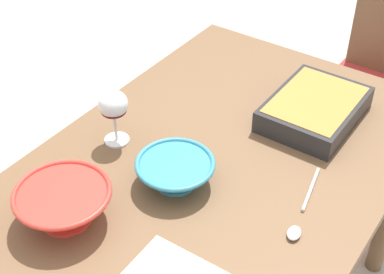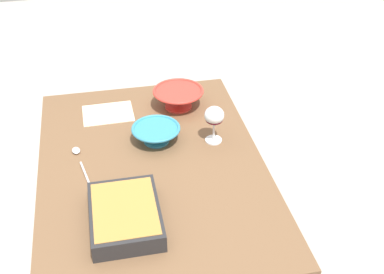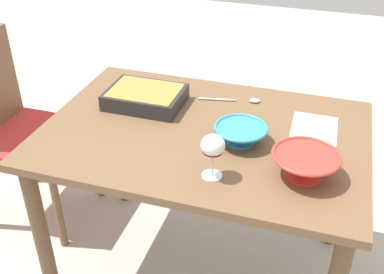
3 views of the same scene
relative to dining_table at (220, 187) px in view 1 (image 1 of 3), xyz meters
name	(u,v)px [view 1 (image 1 of 3)]	position (x,y,z in m)	size (l,w,h in m)	color
dining_table	(220,187)	(0.00, 0.00, 0.00)	(1.19, 0.83, 0.73)	brown
wine_glass	(113,107)	(-0.10, 0.26, 0.22)	(0.08, 0.08, 0.15)	white
casserole_dish	(315,108)	(0.28, -0.12, 0.14)	(0.30, 0.22, 0.06)	#262628
mixing_bowl	(64,204)	(-0.38, 0.17, 0.16)	(0.22, 0.22, 0.09)	red
small_bowl	(175,171)	(-0.15, 0.04, 0.15)	(0.19, 0.19, 0.07)	teal
serving_spoon	(300,217)	(-0.08, -0.26, 0.11)	(0.25, 0.07, 0.01)	silver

